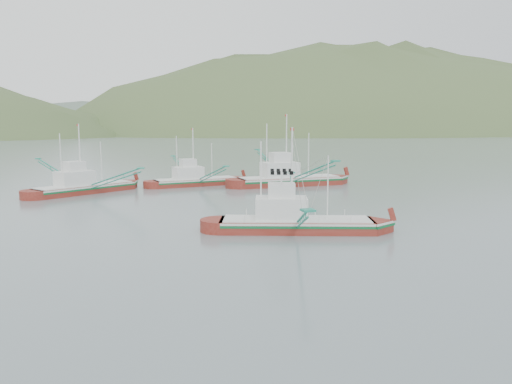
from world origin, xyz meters
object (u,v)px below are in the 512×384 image
object	(u,v)px
main_boat	(295,210)
bg_boat_left	(83,177)
bg_boat_right	(288,175)
bg_boat_far	(195,175)

from	to	relation	value
main_boat	bg_boat_left	xyz separation A→B (m)	(-18.95, 30.88, 0.23)
bg_boat_right	bg_boat_far	distance (m)	14.14
bg_boat_left	bg_boat_far	bearing A→B (deg)	-19.47
bg_boat_left	bg_boat_right	bearing A→B (deg)	-33.68
bg_boat_left	bg_boat_far	distance (m)	16.47
main_boat	bg_boat_far	bearing A→B (deg)	112.55
bg_boat_right	bg_boat_far	bearing A→B (deg)	160.41
main_boat	bg_boat_far	size ratio (longest dim) A/B	1.02
main_boat	bg_boat_right	distance (m)	32.78
bg_boat_right	bg_boat_far	xyz separation A→B (m)	(-13.57, 3.97, -0.01)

